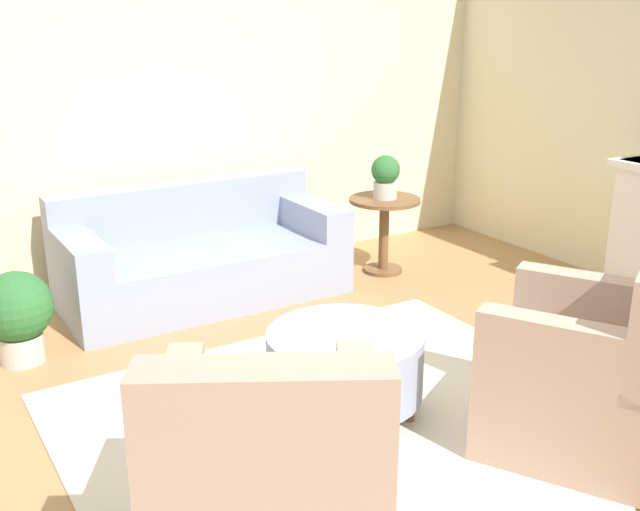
% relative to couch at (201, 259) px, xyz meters
% --- Properties ---
extents(ground_plane, '(16.00, 16.00, 0.00)m').
position_rel_couch_xyz_m(ground_plane, '(-0.08, -2.12, -0.30)').
color(ground_plane, '#AD7F51').
extents(wall_back, '(9.37, 0.12, 2.80)m').
position_rel_couch_xyz_m(wall_back, '(-0.08, 0.62, 1.10)').
color(wall_back, beige).
rests_on(wall_back, ground_plane).
extents(rug, '(2.80, 2.44, 0.01)m').
position_rel_couch_xyz_m(rug, '(-0.08, -2.12, -0.29)').
color(rug, beige).
rests_on(rug, ground_plane).
extents(couch, '(2.04, 0.91, 0.82)m').
position_rel_couch_xyz_m(couch, '(0.00, 0.00, 0.00)').
color(couch, '#8E99B2').
rests_on(couch, ground_plane).
extents(armchair_left, '(1.12, 1.13, 1.01)m').
position_rel_couch_xyz_m(armchair_left, '(-0.95, -2.89, 0.09)').
color(armchair_left, tan).
rests_on(armchair_left, rug).
extents(armchair_right, '(1.12, 1.13, 1.01)m').
position_rel_couch_xyz_m(armchair_right, '(0.79, -2.89, 0.09)').
color(armchair_right, tan).
rests_on(armchair_right, rug).
extents(ottoman_table, '(0.82, 0.82, 0.46)m').
position_rel_couch_xyz_m(ottoman_table, '(-0.04, -2.01, 0.00)').
color(ottoman_table, '#8E99B2').
rests_on(ottoman_table, rug).
extents(side_table, '(0.57, 0.57, 0.62)m').
position_rel_couch_xyz_m(side_table, '(1.49, -0.25, 0.13)').
color(side_table, brown).
rests_on(side_table, ground_plane).
extents(potted_plant_on_side_table, '(0.23, 0.23, 0.35)m').
position_rel_couch_xyz_m(potted_plant_on_side_table, '(1.49, -0.25, 0.51)').
color(potted_plant_on_side_table, beige).
rests_on(potted_plant_on_side_table, side_table).
extents(potted_plant_floor, '(0.43, 0.43, 0.58)m').
position_rel_couch_xyz_m(potted_plant_floor, '(-1.38, -0.45, 0.02)').
color(potted_plant_floor, beige).
rests_on(potted_plant_floor, ground_plane).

